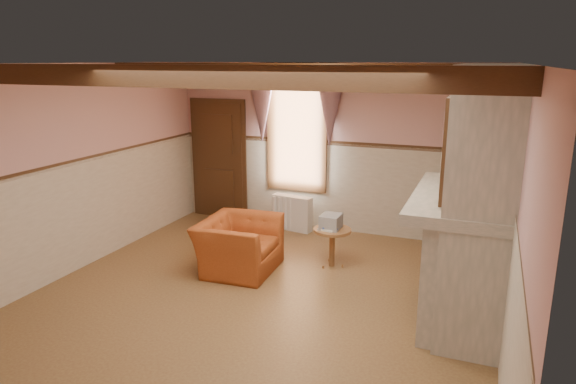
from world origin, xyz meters
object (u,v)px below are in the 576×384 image
at_px(bowl, 464,192).
at_px(oil_lamp, 467,173).
at_px(armchair, 239,245).
at_px(mantel_clock, 468,171).
at_px(radiator, 292,213).
at_px(side_table, 332,247).

xyz_separation_m(bowl, oil_lamp, (0.00, 0.55, 0.10)).
distance_m(armchair, mantel_clock, 3.16).
bearing_deg(oil_lamp, radiator, 150.06).
distance_m(side_table, oil_lamp, 2.18).
bearing_deg(bowl, radiator, 142.35).
bearing_deg(radiator, bowl, -29.19).
height_order(side_table, radiator, radiator).
bearing_deg(oil_lamp, armchair, -174.72).
height_order(armchair, oil_lamp, oil_lamp).
xyz_separation_m(side_table, bowl, (1.72, -0.90, 1.19)).
bearing_deg(armchair, bowl, -98.78).
distance_m(side_table, bowl, 2.28).
height_order(bowl, oil_lamp, oil_lamp).
xyz_separation_m(armchair, bowl, (2.88, -0.29, 1.10)).
bearing_deg(radiator, side_table, -40.78).
xyz_separation_m(side_table, radiator, (-1.10, 1.28, 0.02)).
bearing_deg(oil_lamp, bowl, -90.00).
distance_m(radiator, oil_lamp, 3.49).
distance_m(armchair, side_table, 1.31).
relative_size(radiator, bowl, 2.04).
xyz_separation_m(bowl, mantel_clock, (0.00, 0.85, 0.06)).
distance_m(bowl, oil_lamp, 0.56).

